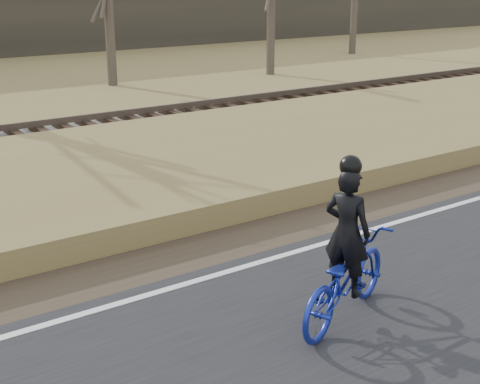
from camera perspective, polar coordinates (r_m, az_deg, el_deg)
ground at (r=10.24m, az=6.15°, el=-5.60°), size 120.00×120.00×0.00m
road at (r=8.70m, az=17.13°, el=-10.67°), size 120.00×6.00×0.06m
edge_line at (r=10.35m, az=5.44°, el=-4.91°), size 120.00×0.12×0.01m
shoulder at (r=11.09m, az=2.10°, el=-3.48°), size 120.00×1.60×0.04m
embankment at (r=13.40m, az=-5.59°, el=1.22°), size 120.00×5.00×0.44m
ballast at (r=16.72m, az=-12.03°, el=4.34°), size 120.00×3.00×0.45m
railroad at (r=16.65m, az=-12.10°, el=5.35°), size 120.00×2.40×0.29m
cyclist at (r=8.18m, az=8.96°, el=-6.53°), size 2.18×1.41×2.08m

